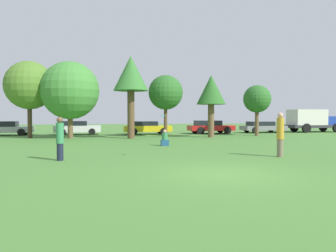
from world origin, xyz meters
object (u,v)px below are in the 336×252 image
(bystander_sitting, at_px, (165,139))
(parked_car_silver, at_px, (5,128))
(parked_car_yellow, at_px, (147,127))
(tree_2, at_px, (131,75))
(tree_3, at_px, (166,93))
(delivery_truck_blue, at_px, (312,120))
(tree_5, at_px, (257,99))
(person_thrower, at_px, (60,138))
(parked_car_red, at_px, (210,127))
(person_catcher, at_px, (280,134))
(tree_0, at_px, (29,85))
(parked_car_grey, at_px, (262,127))
(tree_4, at_px, (211,91))
(frisbee, at_px, (163,116))
(parked_car_white, at_px, (77,128))
(tree_1, at_px, (70,91))

(bystander_sitting, relative_size, parked_car_silver, 0.21)
(bystander_sitting, height_order, parked_car_yellow, parked_car_yellow)
(tree_2, distance_m, tree_3, 3.43)
(bystander_sitting, relative_size, delivery_truck_blue, 0.16)
(bystander_sitting, height_order, tree_5, tree_5)
(parked_car_yellow, bearing_deg, person_thrower, -109.94)
(bystander_sitting, relative_size, parked_car_red, 0.21)
(person_catcher, distance_m, tree_5, 15.28)
(delivery_truck_blue, bearing_deg, tree_0, -173.21)
(person_thrower, height_order, parked_car_grey, person_thrower)
(parked_car_grey, bearing_deg, tree_2, -159.39)
(person_catcher, relative_size, tree_4, 0.38)
(person_thrower, xyz_separation_m, parked_car_red, (12.01, 17.34, -0.20))
(frisbee, height_order, tree_5, tree_5)
(frisbee, relative_size, delivery_truck_blue, 0.04)
(tree_2, distance_m, parked_car_red, 10.70)
(bystander_sitting, xyz_separation_m, parked_car_grey, (12.65, 12.41, 0.25))
(tree_0, relative_size, parked_car_silver, 1.31)
(parked_car_red, bearing_deg, frisbee, -116.25)
(tree_3, distance_m, parked_car_white, 9.52)
(person_catcher, relative_size, tree_0, 0.32)
(tree_2, relative_size, parked_car_red, 1.43)
(tree_4, bearing_deg, parked_car_yellow, 131.15)
(person_catcher, height_order, delivery_truck_blue, delivery_truck_blue)
(tree_0, xyz_separation_m, tree_2, (7.85, -1.91, 0.74))
(tree_1, distance_m, parked_car_red, 13.94)
(parked_car_red, relative_size, parked_car_grey, 0.98)
(frisbee, distance_m, tree_1, 14.23)
(delivery_truck_blue, bearing_deg, parked_car_white, 178.27)
(tree_2, height_order, parked_car_grey, tree_2)
(parked_car_grey, bearing_deg, parked_car_yellow, -179.99)
(tree_2, height_order, tree_3, tree_2)
(tree_3, bearing_deg, parked_car_grey, 22.71)
(parked_car_yellow, height_order, delivery_truck_blue, delivery_truck_blue)
(frisbee, relative_size, tree_3, 0.05)
(tree_5, height_order, parked_car_white, tree_5)
(person_catcher, relative_size, tree_5, 0.43)
(tree_0, bearing_deg, person_catcher, -47.49)
(tree_3, height_order, parked_car_silver, tree_3)
(tree_1, height_order, tree_2, tree_2)
(person_thrower, xyz_separation_m, parked_car_yellow, (5.68, 17.43, -0.24))
(person_catcher, relative_size, bystander_sitting, 2.00)
(tree_3, bearing_deg, tree_5, 1.10)
(tree_0, relative_size, tree_2, 0.95)
(bystander_sitting, distance_m, tree_1, 10.40)
(parked_car_white, xyz_separation_m, delivery_truck_blue, (24.70, 0.07, 0.66))
(tree_1, bearing_deg, person_catcher, -53.57)
(person_thrower, height_order, bystander_sitting, person_thrower)
(parked_car_grey, bearing_deg, tree_5, -124.36)
(tree_4, bearing_deg, tree_0, 172.92)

